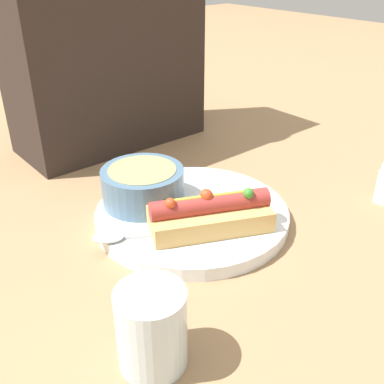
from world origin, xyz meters
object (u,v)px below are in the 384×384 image
hot_dog (210,214)px  drinking_glass (152,328)px  seated_diner (102,20)px  spoon (120,236)px  soup_bowl (143,184)px

hot_dog → drinking_glass: 0.22m
hot_dog → seated_diner: 0.45m
spoon → soup_bowl: bearing=-110.5°
hot_dog → spoon: (-0.11, 0.06, -0.02)m
soup_bowl → spoon: 0.11m
soup_bowl → seated_diner: size_ratio=0.22×
drinking_glass → seated_diner: size_ratio=0.16×
drinking_glass → spoon: bearing=67.6°
soup_bowl → spoon: bearing=-142.5°
spoon → drinking_glass: bearing=99.5°
spoon → seated_diner: bearing=-87.6°
soup_bowl → drinking_glass: drinking_glass is taller
spoon → seated_diner: size_ratio=0.24×
seated_diner → soup_bowl: bearing=-112.1°
spoon → drinking_glass: 0.19m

